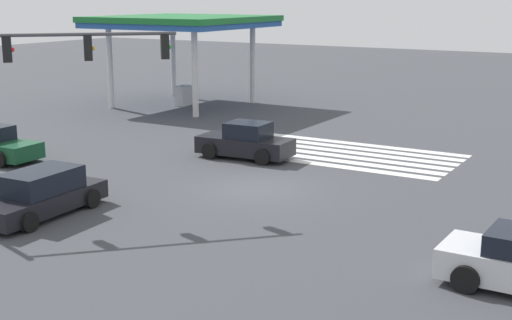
{
  "coord_description": "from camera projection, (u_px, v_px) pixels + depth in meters",
  "views": [
    {
      "loc": [
        -13.24,
        22.28,
        7.16
      ],
      "look_at": [
        0.0,
        0.0,
        1.13
      ],
      "focal_mm": 50.0,
      "sensor_mm": 36.0,
      "label": 1
    }
  ],
  "objects": [
    {
      "name": "gas_station_canopy",
      "position": [
        182.0,
        24.0,
        45.95
      ],
      "size": [
        9.67,
        9.67,
        5.81
      ],
      "color": "#23519E",
      "rests_on": "ground_plane"
    },
    {
      "name": "crosswalk_markings",
      "position": [
        336.0,
        153.0,
        32.97
      ],
      "size": [
        11.11,
        5.35,
        0.01
      ],
      "rotation": [
        0.0,
        0.0,
        1.57
      ],
      "color": "silver",
      "rests_on": "ground_plane"
    },
    {
      "name": "car_0",
      "position": [
        246.0,
        142.0,
        31.79
      ],
      "size": [
        4.35,
        2.19,
        1.63
      ],
      "rotation": [
        0.0,
        0.0,
        0.06
      ],
      "color": "black",
      "rests_on": "ground_plane"
    },
    {
      "name": "car_2",
      "position": [
        42.0,
        194.0,
        23.51
      ],
      "size": [
        2.18,
        4.78,
        1.54
      ],
      "rotation": [
        0.0,
        0.0,
        1.62
      ],
      "color": "black",
      "rests_on": "ground_plane"
    },
    {
      "name": "traffic_signal_mast",
      "position": [
        25.0,
        73.0,
        23.89
      ],
      "size": [
        5.83,
        5.83,
        6.09
      ],
      "rotation": [
        0.0,
        0.0,
        -2.36
      ],
      "color": "#47474C",
      "rests_on": "ground_plane"
    },
    {
      "name": "ground_plane",
      "position": [
        256.0,
        189.0,
        26.86
      ],
      "size": [
        142.31,
        142.31,
        0.0
      ],
      "primitive_type": "plane",
      "color": "#3D3F44"
    }
  ]
}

